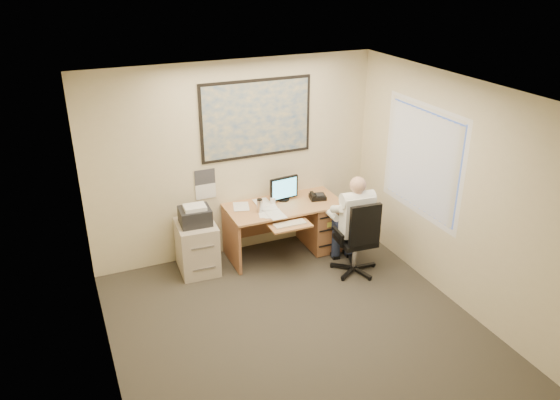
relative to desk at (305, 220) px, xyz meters
name	(u,v)px	position (x,y,z in m)	size (l,w,h in m)	color
room_shell	(307,231)	(-0.91, -1.90, 0.91)	(4.00, 4.50, 2.70)	#332F27
desk	(305,220)	(0.00, 0.00, 0.00)	(1.60, 0.97, 1.09)	tan
world_map	(257,119)	(-0.59, 0.33, 1.46)	(1.56, 0.03, 1.06)	#1E4C93
wall_calendar	(205,184)	(-1.34, 0.34, 0.64)	(0.28, 0.01, 0.42)	white
window_blinds	(422,161)	(1.06, -1.10, 1.11)	(0.06, 1.40, 1.30)	beige
filing_cabinet	(197,243)	(-1.59, 0.00, -0.03)	(0.53, 0.62, 0.96)	#BEAF99
office_chair	(357,252)	(0.33, -0.90, -0.13)	(0.68, 0.68, 1.07)	black
person	(355,225)	(0.32, -0.82, 0.23)	(0.56, 0.80, 1.35)	white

